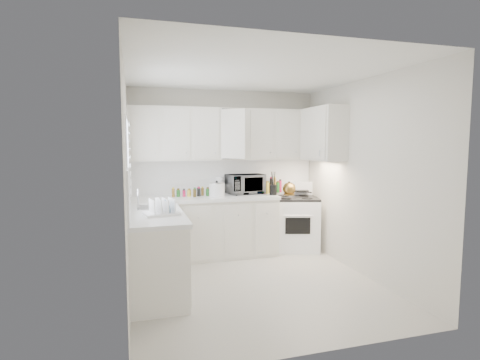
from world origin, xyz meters
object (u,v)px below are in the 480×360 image
object	(u,v)px
utensil_crock	(273,183)
dish_rack	(161,206)
stove	(295,216)
rice_cooker	(217,188)
microwave	(245,182)
tea_kettle	(289,188)

from	to	relation	value
utensil_crock	dish_rack	world-z (taller)	utensil_crock
utensil_crock	dish_rack	size ratio (longest dim) A/B	0.99
stove	rice_cooker	distance (m)	1.42
stove	utensil_crock	world-z (taller)	utensil_crock
microwave	dish_rack	size ratio (longest dim) A/B	1.48
stove	dish_rack	xyz separation A→B (m)	(-2.25, -1.31, 0.49)
microwave	dish_rack	world-z (taller)	microwave
microwave	rice_cooker	bearing A→B (deg)	-171.77
rice_cooker	utensil_crock	distance (m)	0.89
dish_rack	rice_cooker	bearing A→B (deg)	43.00
stove	utensil_crock	size ratio (longest dim) A/B	2.96
stove	dish_rack	world-z (taller)	dish_rack
stove	tea_kettle	bearing A→B (deg)	-122.67
tea_kettle	dish_rack	xyz separation A→B (m)	(-2.07, -1.15, -0.00)
utensil_crock	microwave	bearing A→B (deg)	144.65
tea_kettle	rice_cooker	world-z (taller)	rice_cooker
stove	tea_kettle	size ratio (longest dim) A/B	4.43
tea_kettle	microwave	bearing A→B (deg)	130.46
microwave	rice_cooker	xyz separation A→B (m)	(-0.50, -0.17, -0.07)
utensil_crock	rice_cooker	bearing A→B (deg)	173.54
stove	microwave	world-z (taller)	microwave
rice_cooker	microwave	bearing A→B (deg)	7.98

